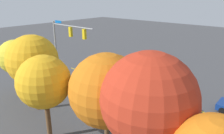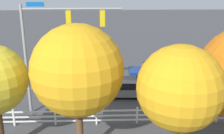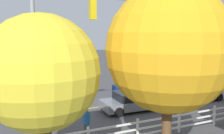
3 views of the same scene
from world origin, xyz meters
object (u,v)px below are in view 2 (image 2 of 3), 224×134
(tree_1, at_px, (77,71))
(car_0, at_px, (198,87))
(car_2, at_px, (152,72))
(tree_5, at_px, (180,89))
(car_1, at_px, (126,88))
(pedestrian, at_px, (63,104))

(tree_1, bearing_deg, car_0, -138.56)
(car_2, distance_m, tree_5, 13.80)
(car_0, height_order, car_1, car_1)
(pedestrian, bearing_deg, car_2, 42.76)
(car_0, bearing_deg, car_1, -179.31)
(car_0, height_order, car_2, car_2)
(pedestrian, bearing_deg, tree_5, -47.37)
(car_1, height_order, pedestrian, pedestrian)
(car_1, distance_m, tree_1, 9.26)
(car_2, xyz_separation_m, pedestrian, (7.23, 7.05, 0.26))
(car_0, xyz_separation_m, tree_5, (4.42, 9.53, 3.89))
(car_2, bearing_deg, car_0, 131.85)
(car_1, bearing_deg, car_2, 56.76)
(car_1, relative_size, tree_1, 0.65)
(car_2, xyz_separation_m, tree_5, (1.26, 13.19, 3.84))
(car_1, xyz_separation_m, tree_1, (3.02, 7.73, 4.12))
(car_1, distance_m, tree_5, 10.30)
(car_0, distance_m, tree_5, 11.20)
(pedestrian, distance_m, tree_1, 6.06)
(car_1, bearing_deg, pedestrian, -141.67)
(car_1, height_order, tree_1, tree_1)
(car_0, relative_size, tree_1, 0.66)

